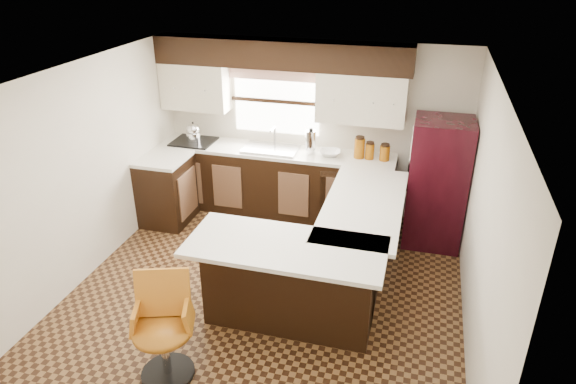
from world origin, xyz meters
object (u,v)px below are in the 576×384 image
(peninsula_long, at_px, (357,241))
(bar_chair, at_px, (163,332))
(refrigerator, at_px, (437,183))
(peninsula_return, at_px, (290,283))

(peninsula_long, distance_m, bar_chair, 2.43)
(peninsula_long, xyz_separation_m, refrigerator, (0.83, 1.02, 0.37))
(peninsula_return, relative_size, refrigerator, 1.01)
(refrigerator, bearing_deg, peninsula_return, -124.13)
(peninsula_return, height_order, refrigerator, refrigerator)
(peninsula_long, xyz_separation_m, bar_chair, (-1.39, -2.00, 0.04))
(refrigerator, bearing_deg, bar_chair, -126.30)
(refrigerator, bearing_deg, peninsula_long, -129.02)
(peninsula_return, bearing_deg, peninsula_long, 61.70)
(peninsula_long, height_order, refrigerator, refrigerator)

